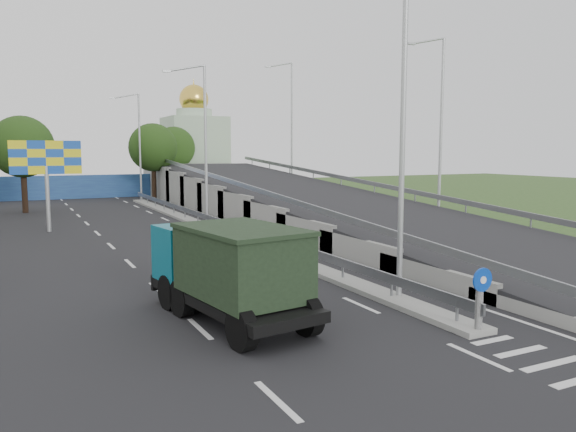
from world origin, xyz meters
TOP-DOWN VIEW (x-y plane):
  - ground at (0.00, 0.00)m, footprint 160.00×160.00m
  - road_surface at (-3.00, 20.00)m, footprint 26.00×90.00m
  - median at (0.00, 24.00)m, footprint 1.00×44.00m
  - overpass_ramp at (7.50, 24.00)m, footprint 10.00×50.00m
  - median_guardrail at (0.00, 24.00)m, footprint 0.09×44.00m
  - sign_bollard at (0.00, 2.17)m, footprint 0.64×0.23m
  - lamp_post_near at (0.11, 6.00)m, footprint 2.74×0.18m
  - lamp_post_mid at (0.11, 26.00)m, footprint 2.74×0.18m
  - lamp_post_far at (0.11, 46.00)m, footprint 2.74×0.18m
  - blue_wall at (-4.00, 52.00)m, footprint 30.00×0.50m
  - church at (10.00, 60.00)m, footprint 7.00×7.00m
  - billboard at (-9.00, 28.00)m, footprint 4.00×0.24m
  - tree_left_mid at (-10.00, 40.00)m, footprint 4.80×4.80m
  - tree_median_far at (2.00, 48.00)m, footprint 4.80×4.80m
  - tree_ramp_far at (6.00, 55.00)m, footprint 4.80×4.80m
  - dump_truck at (-5.45, 6.55)m, footprint 3.25×6.69m

SIDE VIEW (x-z plane):
  - ground at x=0.00m, z-range 0.00..0.00m
  - road_surface at x=-3.00m, z-range -0.02..0.02m
  - median at x=0.00m, z-range 0.00..0.20m
  - median_guardrail at x=0.00m, z-range 0.39..1.10m
  - sign_bollard at x=0.00m, z-range 0.20..1.87m
  - blue_wall at x=-4.00m, z-range 0.00..2.40m
  - dump_truck at x=-5.45m, z-range 0.15..2.98m
  - overpass_ramp at x=7.50m, z-range 0.00..3.50m
  - billboard at x=-9.00m, z-range 1.44..6.94m
  - tree_left_mid at x=-10.00m, z-range 1.38..8.98m
  - tree_median_far at x=2.00m, z-range 1.38..8.98m
  - tree_ramp_far at x=6.00m, z-range 1.38..8.98m
  - church at x=10.00m, z-range -1.59..12.21m
  - lamp_post_near at x=0.11m, z-range 0.77..10.85m
  - lamp_post_mid at x=0.11m, z-range 0.77..10.85m
  - lamp_post_far at x=0.11m, z-range 0.77..10.85m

